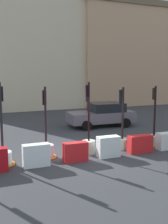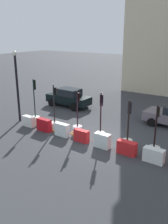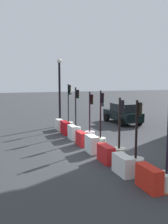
{
  "view_description": "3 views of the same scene",
  "coord_description": "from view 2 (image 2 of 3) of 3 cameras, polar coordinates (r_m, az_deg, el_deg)",
  "views": [
    {
      "loc": [
        -4.54,
        -10.71,
        3.59
      ],
      "look_at": [
        0.1,
        0.33,
        1.8
      ],
      "focal_mm": 43.42,
      "sensor_mm": 36.0,
      "label": 1
    },
    {
      "loc": [
        7.44,
        -12.8,
        6.62
      ],
      "look_at": [
        -1.2,
        0.04,
        1.65
      ],
      "focal_mm": 40.04,
      "sensor_mm": 36.0,
      "label": 2
    },
    {
      "loc": [
        12.11,
        -5.77,
        3.74
      ],
      "look_at": [
        -2.17,
        -0.15,
        1.72
      ],
      "focal_mm": 39.95,
      "sensor_mm": 36.0,
      "label": 3
    }
  ],
  "objects": [
    {
      "name": "traffic_light_5",
      "position": [
        14.63,
        15.66,
        -8.05
      ],
      "size": [
        0.94,
        0.94,
        2.91
      ],
      "color": "silver",
      "rests_on": "ground_plane"
    },
    {
      "name": "construction_barrier_0",
      "position": [
        18.73,
        -12.49,
        -2.07
      ],
      "size": [
        0.98,
        0.45,
        0.78
      ],
      "color": "silver",
      "rests_on": "ground_plane"
    },
    {
      "name": "traffic_light_1",
      "position": [
        17.79,
        -6.69,
        -2.59
      ],
      "size": [
        0.91,
        0.91,
        3.21
      ],
      "color": "silver",
      "rests_on": "ground_plane"
    },
    {
      "name": "construction_barrier_2",
      "position": [
        16.66,
        -5.03,
        -4.07
      ],
      "size": [
        1.03,
        0.41,
        0.87
      ],
      "color": "white",
      "rests_on": "ground_plane"
    },
    {
      "name": "construction_barrier_1",
      "position": [
        17.65,
        -9.09,
        -2.94
      ],
      "size": [
        1.11,
        0.42,
        0.87
      ],
      "color": "#AF1018",
      "rests_on": "ground_plane"
    },
    {
      "name": "traffic_light_0",
      "position": [
        19.19,
        -11.03,
        -1.27
      ],
      "size": [
        0.95,
        0.95,
        3.4
      ],
      "color": "silver",
      "rests_on": "ground_plane"
    },
    {
      "name": "street_lamp_post",
      "position": [
        19.37,
        -15.09,
        6.88
      ],
      "size": [
        0.36,
        0.36,
        5.34
      ],
      "color": "black",
      "rests_on": "ground_plane"
    },
    {
      "name": "traffic_light_3",
      "position": [
        15.84,
        3.76,
        -4.58
      ],
      "size": [
        0.58,
        0.58,
        3.15
      ],
      "color": "beige",
      "rests_on": "ground_plane"
    },
    {
      "name": "construction_barrier_4",
      "position": [
        15.03,
        4.22,
        -6.52
      ],
      "size": [
        0.97,
        0.48,
        0.89
      ],
      "color": "silver",
      "rests_on": "ground_plane"
    },
    {
      "name": "construction_barrier_6",
      "position": [
        13.93,
        15.64,
        -9.51
      ],
      "size": [
        1.12,
        0.49,
        0.77
      ],
      "color": "silver",
      "rests_on": "ground_plane"
    },
    {
      "name": "traffic_light_4",
      "position": [
        15.22,
        9.9,
        -5.73
      ],
      "size": [
        0.62,
        0.62,
        2.89
      ],
      "color": "silver",
      "rests_on": "ground_plane"
    },
    {
      "name": "construction_barrier_3",
      "position": [
        15.77,
        -0.59,
        -5.46
      ],
      "size": [
        1.01,
        0.39,
        0.78
      ],
      "color": "red",
      "rests_on": "ground_plane"
    },
    {
      "name": "traffic_light_2",
      "position": [
        16.96,
        -1.48,
        -3.53
      ],
      "size": [
        0.87,
        0.87,
        2.99
      ],
      "color": "silver",
      "rests_on": "ground_plane"
    },
    {
      "name": "construction_barrier_5",
      "position": [
        14.41,
        9.76,
        -8.08
      ],
      "size": [
        1.13,
        0.46,
        0.78
      ],
      "color": "red",
      "rests_on": "ground_plane"
    },
    {
      "name": "car_black_sedan",
      "position": [
        23.15,
        -3.54,
        3.32
      ],
      "size": [
        4.26,
        2.05,
        1.7
      ],
      "color": "black",
      "rests_on": "ground_plane"
    },
    {
      "name": "ground_plane",
      "position": [
        16.22,
        3.46,
        -6.33
      ],
      "size": [
        120.0,
        120.0,
        0.0
      ],
      "primitive_type": "plane",
      "color": "#333539"
    }
  ]
}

